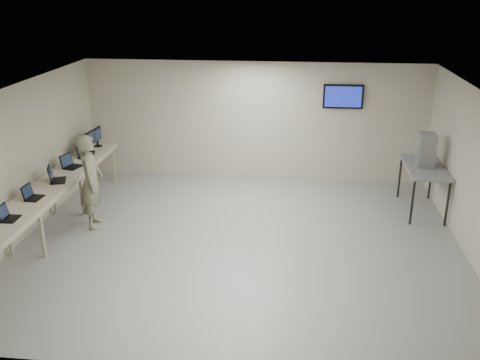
# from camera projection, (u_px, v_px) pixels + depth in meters

# --- Properties ---
(room) EXTENTS (8.01, 7.01, 2.81)m
(room) POSITION_uv_depth(u_px,v_px,m) (241.00, 169.00, 9.36)
(room) COLOR #979890
(room) RESTS_ON ground
(workbench) EXTENTS (0.76, 6.00, 0.90)m
(workbench) POSITION_uv_depth(u_px,v_px,m) (46.00, 193.00, 9.87)
(workbench) COLOR beige
(workbench) RESTS_ON ground
(laptop_1) EXTENTS (0.27, 0.33, 0.25)m
(laptop_1) POSITION_uv_depth(u_px,v_px,m) (7.00, 216.00, 8.58)
(laptop_1) COLOR black
(laptop_1) RESTS_ON workbench
(laptop_2) EXTENTS (0.28, 0.34, 0.26)m
(laptop_2) POSITION_uv_depth(u_px,v_px,m) (31.00, 195.00, 9.40)
(laptop_2) COLOR black
(laptop_2) RESTS_ON workbench
(laptop_3) EXTENTS (0.42, 0.45, 0.30)m
(laptop_3) POSITION_uv_depth(u_px,v_px,m) (55.00, 177.00, 10.22)
(laptop_3) COLOR black
(laptop_3) RESTS_ON workbench
(laptop_4) EXTENTS (0.39, 0.42, 0.28)m
(laptop_4) POSITION_uv_depth(u_px,v_px,m) (70.00, 164.00, 10.97)
(laptop_4) COLOR black
(laptop_4) RESTS_ON workbench
(laptop_5) EXTENTS (0.34, 0.40, 0.29)m
(laptop_5) POSITION_uv_depth(u_px,v_px,m) (83.00, 153.00, 11.65)
(laptop_5) COLOR black
(laptop_5) RESTS_ON workbench
(monitor_near) EXTENTS (0.21, 0.47, 0.46)m
(monitor_near) POSITION_uv_depth(u_px,v_px,m) (89.00, 140.00, 11.88)
(monitor_near) COLOR black
(monitor_near) RESTS_ON workbench
(monitor_far) EXTENTS (0.19, 0.44, 0.43)m
(monitor_far) POSITION_uv_depth(u_px,v_px,m) (97.00, 135.00, 12.32)
(monitor_far) COLOR black
(monitor_far) RESTS_ON workbench
(soldier) EXTENTS (0.59, 0.76, 1.84)m
(soldier) POSITION_uv_depth(u_px,v_px,m) (91.00, 182.00, 10.16)
(soldier) COLOR #535D44
(soldier) RESTS_ON ground
(side_table) EXTENTS (0.76, 1.63, 0.98)m
(side_table) POSITION_uv_depth(u_px,v_px,m) (425.00, 169.00, 10.85)
(side_table) COLOR gray
(side_table) RESTS_ON ground
(storage_bins) EXTENTS (0.33, 0.36, 0.69)m
(storage_bins) POSITION_uv_depth(u_px,v_px,m) (426.00, 150.00, 10.71)
(storage_bins) COLOR gray
(storage_bins) RESTS_ON side_table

